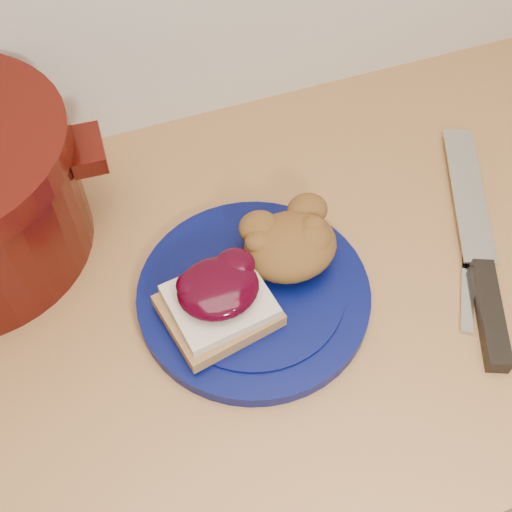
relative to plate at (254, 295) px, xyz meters
name	(u,v)px	position (x,y,z in m)	size (l,w,h in m)	color
base_cabinet	(261,438)	(0.01, 0.01, -0.48)	(4.00, 0.60, 0.86)	beige
plate	(254,295)	(0.00, 0.00, 0.00)	(0.26, 0.26, 0.02)	#040B45
sandwich	(218,300)	(-0.04, -0.02, 0.04)	(0.12, 0.11, 0.05)	olive
stuffing_mound	(290,246)	(0.05, 0.02, 0.04)	(0.10, 0.09, 0.05)	brown
chef_knife	(483,277)	(0.25, -0.07, 0.00)	(0.17, 0.33, 0.02)	black
butter_knife	(468,267)	(0.24, -0.05, 0.00)	(0.17, 0.01, 0.00)	silver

